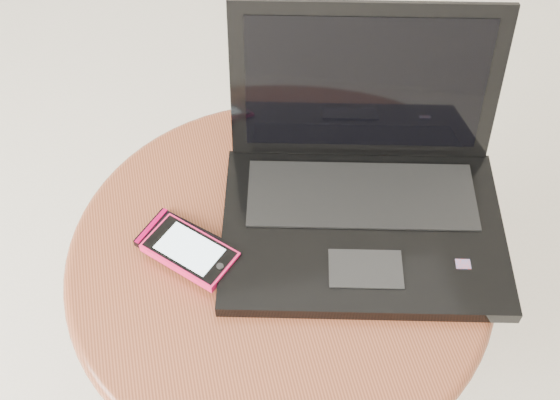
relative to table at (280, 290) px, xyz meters
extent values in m
plane|color=beige|center=(-0.11, 0.01, -0.37)|extent=(4.00, 4.00, 0.00)
cylinder|color=brown|center=(0.00, 0.00, -0.35)|extent=(0.34, 0.34, 0.03)
cylinder|color=brown|center=(0.00, 0.00, -0.13)|extent=(0.09, 0.09, 0.41)
cylinder|color=brown|center=(0.00, 0.00, 0.09)|extent=(0.56, 0.56, 0.03)
torus|color=brown|center=(0.00, 0.00, 0.09)|extent=(0.59, 0.59, 0.03)
cube|color=black|center=(0.12, 0.00, 0.11)|extent=(0.44, 0.36, 0.02)
cube|color=black|center=(0.13, 0.05, 0.12)|extent=(0.34, 0.20, 0.00)
cube|color=black|center=(0.10, -0.06, 0.12)|extent=(0.11, 0.08, 0.00)
cube|color=red|center=(0.23, -0.09, 0.12)|extent=(0.02, 0.02, 0.00)
cube|color=black|center=(0.16, 0.16, 0.23)|extent=(0.38, 0.16, 0.23)
cube|color=black|center=(0.16, 0.15, 0.24)|extent=(0.33, 0.13, 0.19)
cube|color=black|center=(-0.12, 0.04, 0.11)|extent=(0.14, 0.14, 0.01)
cube|color=#AC003D|center=(-0.17, 0.08, 0.11)|extent=(0.05, 0.05, 0.00)
cube|color=#FD1859|center=(-0.12, 0.02, 0.12)|extent=(0.13, 0.13, 0.01)
cube|color=black|center=(-0.12, 0.02, 0.12)|extent=(0.12, 0.12, 0.00)
cube|color=silver|center=(-0.12, 0.02, 0.13)|extent=(0.09, 0.10, 0.00)
cylinder|color=black|center=(-0.09, -0.02, 0.13)|extent=(0.01, 0.01, 0.00)
camera|label=1|loc=(-0.12, -0.52, 0.90)|focal=45.14mm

